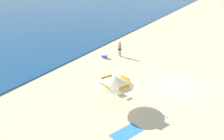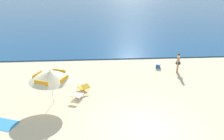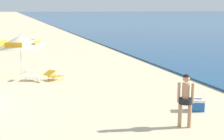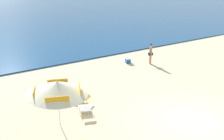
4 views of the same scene
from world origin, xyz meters
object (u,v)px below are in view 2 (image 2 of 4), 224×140
Objects in this scene: beach_towel at (0,124)px; beach_umbrella_striped_main at (50,75)px; lounge_chair_under_umbrella at (84,87)px; lounge_chair_beside_umbrella at (77,95)px; person_standing_near_shore at (178,62)px; cooler_box at (158,65)px.

beach_umbrella_striped_main is at bearing 39.93° from beach_towel.
lounge_chair_under_umbrella is 1.14m from lounge_chair_beside_umbrella.
beach_umbrella_striped_main is 10.06m from person_standing_near_shore.
lounge_chair_beside_umbrella is at bearing -142.02° from cooler_box.
person_standing_near_shore is 2.66× the size of cooler_box.
lounge_chair_beside_umbrella is at bearing -153.32° from person_standing_near_shore.
cooler_box is at bearing 35.86° from beach_towel.
cooler_box is at bearing 37.98° from lounge_chair_beside_umbrella.
lounge_chair_beside_umbrella is 0.63× the size of person_standing_near_shore.
cooler_box is (6.11, 3.98, -0.07)m from lounge_chair_under_umbrella.
person_standing_near_shore is (9.09, 4.23, -0.86)m from beach_umbrella_striped_main.
cooler_box is at bearing 136.66° from person_standing_near_shore.
person_standing_near_shore is 0.87× the size of beach_towel.
person_standing_near_shore is 13.00m from beach_towel.
cooler_box is (-1.25, 1.18, -0.71)m from person_standing_near_shore.
person_standing_near_shore is (7.36, 2.80, 0.63)m from lounge_chair_under_umbrella.
beach_towel is at bearing -144.14° from cooler_box.
lounge_chair_beside_umbrella is 8.22m from cooler_box.
beach_umbrella_striped_main is 1.93× the size of beach_towel.
lounge_chair_beside_umbrella reaches higher than cooler_box.
lounge_chair_under_umbrella is at bearing -159.16° from person_standing_near_shore.
lounge_chair_beside_umbrella is 8.66m from person_standing_near_shore.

